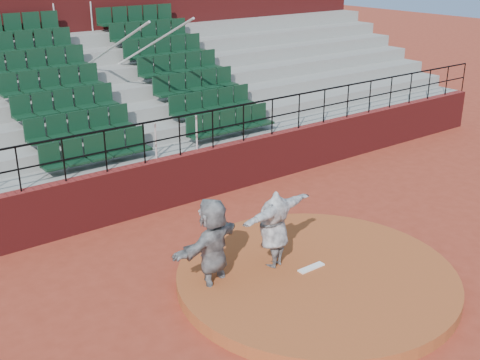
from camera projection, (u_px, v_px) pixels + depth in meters
name	position (u px, v px, depth m)	size (l,w,h in m)	color
ground	(316.00, 282.00, 11.89)	(90.00, 90.00, 0.00)	maroon
pitchers_mound	(316.00, 277.00, 11.84)	(5.50, 5.50, 0.25)	#9A4822
pitching_rubber	(311.00, 268.00, 11.90)	(0.60, 0.15, 0.03)	white
boundary_wall	(181.00, 179.00, 15.37)	(24.00, 0.30, 1.30)	maroon
wall_railing	(179.00, 127.00, 14.88)	(24.04, 0.05, 1.03)	black
seating_deck	(115.00, 119.00, 17.81)	(24.00, 5.97, 4.63)	gray
press_box_facade	(58.00, 32.00, 19.98)	(24.00, 3.00, 7.10)	maroon
pitcher	(274.00, 229.00, 11.74)	(1.97, 0.54, 1.60)	black
fielder	(212.00, 247.00, 11.23)	(1.80, 0.57, 1.94)	black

